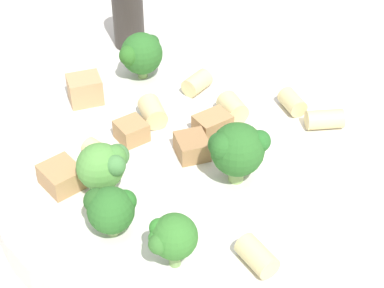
# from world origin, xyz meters

# --- Properties ---
(ground_plane) EXTENTS (2.00, 2.00, 0.00)m
(ground_plane) POSITION_xyz_m (0.00, 0.00, 0.00)
(ground_plane) COLOR beige
(pasta_bowl) EXTENTS (0.30, 0.30, 0.03)m
(pasta_bowl) POSITION_xyz_m (0.00, 0.00, 0.02)
(pasta_bowl) COLOR silver
(pasta_bowl) RESTS_ON ground_plane
(broccoli_floret_0) EXTENTS (0.03, 0.03, 0.04)m
(broccoli_floret_0) POSITION_xyz_m (0.08, 0.05, 0.05)
(broccoli_floret_0) COLOR #9EC175
(broccoli_floret_0) RESTS_ON pasta_bowl
(broccoli_floret_1) EXTENTS (0.03, 0.03, 0.04)m
(broccoli_floret_1) POSITION_xyz_m (0.06, 0.09, 0.05)
(broccoli_floret_1) COLOR #84AD60
(broccoli_floret_1) RESTS_ON pasta_bowl
(broccoli_floret_2) EXTENTS (0.04, 0.04, 0.05)m
(broccoli_floret_2) POSITION_xyz_m (-0.02, 0.04, 0.06)
(broccoli_floret_2) COLOR #93B766
(broccoli_floret_2) RESTS_ON pasta_bowl
(broccoli_floret_3) EXTENTS (0.04, 0.03, 0.04)m
(broccoli_floret_3) POSITION_xyz_m (0.07, 0.01, 0.05)
(broccoli_floret_3) COLOR #9EC175
(broccoli_floret_3) RESTS_ON pasta_bowl
(broccoli_floret_4) EXTENTS (0.04, 0.04, 0.04)m
(broccoli_floret_4) POSITION_xyz_m (-0.00, -0.11, 0.05)
(broccoli_floret_4) COLOR #84AD60
(broccoli_floret_4) RESTS_ON pasta_bowl
(rigatoni_0) EXTENTS (0.03, 0.03, 0.02)m
(rigatoni_0) POSITION_xyz_m (-0.04, 0.02, 0.04)
(rigatoni_0) COLOR beige
(rigatoni_0) RESTS_ON pasta_bowl
(rigatoni_1) EXTENTS (0.02, 0.02, 0.02)m
(rigatoni_1) POSITION_xyz_m (-0.05, -0.03, 0.04)
(rigatoni_1) COLOR beige
(rigatoni_1) RESTS_ON pasta_bowl
(rigatoni_2) EXTENTS (0.02, 0.03, 0.02)m
(rigatoni_2) POSITION_xyz_m (0.01, 0.11, 0.04)
(rigatoni_2) COLOR beige
(rigatoni_2) RESTS_ON pasta_bowl
(rigatoni_3) EXTENTS (0.02, 0.03, 0.02)m
(rigatoni_3) POSITION_xyz_m (0.01, -0.05, 0.04)
(rigatoni_3) COLOR beige
(rigatoni_3) RESTS_ON pasta_bowl
(rigatoni_4) EXTENTS (0.02, 0.03, 0.01)m
(rigatoni_4) POSITION_xyz_m (0.07, -0.02, 0.04)
(rigatoni_4) COLOR beige
(rigatoni_4) RESTS_ON pasta_bowl
(rigatoni_5) EXTENTS (0.03, 0.02, 0.02)m
(rigatoni_5) POSITION_xyz_m (-0.11, 0.01, 0.04)
(rigatoni_5) COLOR beige
(rigatoni_5) RESTS_ON pasta_bowl
(rigatoni_6) EXTENTS (0.03, 0.03, 0.02)m
(rigatoni_6) POSITION_xyz_m (-0.04, -0.07, 0.04)
(rigatoni_6) COLOR beige
(rigatoni_6) RESTS_ON pasta_bowl
(rigatoni_7) EXTENTS (0.02, 0.02, 0.01)m
(rigatoni_7) POSITION_xyz_m (-0.10, -0.02, 0.04)
(rigatoni_7) COLOR beige
(rigatoni_7) RESTS_ON pasta_bowl
(chicken_chunk_0) EXTENTS (0.03, 0.03, 0.02)m
(chicken_chunk_0) POSITION_xyz_m (0.10, -0.01, 0.04)
(chicken_chunk_0) COLOR tan
(chicken_chunk_0) RESTS_ON pasta_bowl
(chicken_chunk_1) EXTENTS (0.03, 0.03, 0.02)m
(chicken_chunk_1) POSITION_xyz_m (-0.00, -0.00, 0.04)
(chicken_chunk_1) COLOR #A87A4C
(chicken_chunk_1) RESTS_ON pasta_bowl
(chicken_chunk_2) EXTENTS (0.03, 0.03, 0.02)m
(chicken_chunk_2) POSITION_xyz_m (0.05, -0.10, 0.04)
(chicken_chunk_2) COLOR tan
(chicken_chunk_2) RESTS_ON pasta_bowl
(chicken_chunk_3) EXTENTS (0.03, 0.02, 0.02)m
(chicken_chunk_3) POSITION_xyz_m (-0.03, -0.02, 0.04)
(chicken_chunk_3) COLOR tan
(chicken_chunk_3) RESTS_ON pasta_bowl
(chicken_chunk_4) EXTENTS (0.02, 0.02, 0.02)m
(chicken_chunk_4) POSITION_xyz_m (0.03, -0.04, 0.04)
(chicken_chunk_4) COLOR tan
(chicken_chunk_4) RESTS_ON pasta_bowl
(pepper_shaker) EXTENTS (0.03, 0.03, 0.09)m
(pepper_shaker) POSITION_xyz_m (-0.03, -0.22, 0.04)
(pepper_shaker) COLOR #332D28
(pepper_shaker) RESTS_ON ground_plane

